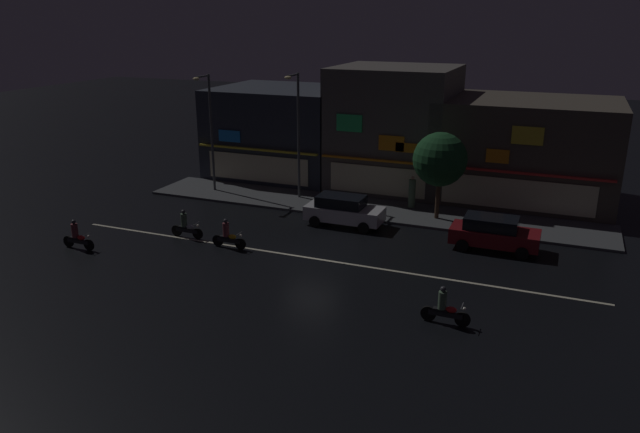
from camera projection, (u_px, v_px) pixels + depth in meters
ground_plane at (311, 258)px, 29.52m from camera, size 140.00×140.00×0.00m
lane_divider_stripe at (311, 258)px, 29.52m from camera, size 26.67×0.16×0.01m
sidewalk_far at (366, 208)px, 36.91m from camera, size 28.07×4.20×0.14m
storefront_left_block at (283, 131)px, 44.40m from camera, size 9.30×8.29×6.27m
storefront_center_block at (525, 150)px, 38.26m from camera, size 10.77×8.09×6.27m
storefront_right_block at (394, 128)px, 40.74m from camera, size 7.71×7.48×8.01m
streetlamp_west at (209, 124)px, 39.04m from camera, size 0.44×1.64×7.52m
streetlamp_mid at (297, 127)px, 37.40m from camera, size 0.44×1.64×7.76m
pedestrian_on_sidewalk at (412, 193)px, 36.59m from camera, size 0.41×0.41×1.93m
street_tree at (440, 160)px, 33.87m from camera, size 3.01×3.01×4.93m
parked_car_near_kerb at (494, 233)px, 30.41m from camera, size 4.30×1.98×1.67m
parked_car_trailing at (344, 210)px, 33.95m from camera, size 4.30×1.98×1.67m
motorcycle_lead at (77, 237)px, 30.54m from camera, size 1.90×0.60×1.52m
motorcycle_following at (444, 308)px, 23.10m from camera, size 1.90×0.60×1.52m
motorcycle_opposite_lane at (186, 226)px, 32.10m from camera, size 1.90×0.60×1.52m
motorcycle_trailing_far at (228, 236)px, 30.68m from camera, size 1.90×0.60×1.52m
traffic_cone at (358, 221)px, 33.94m from camera, size 0.36×0.36×0.55m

